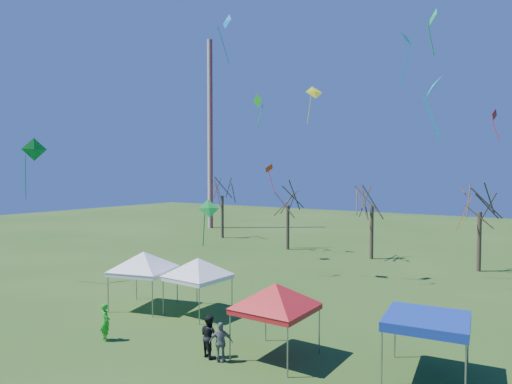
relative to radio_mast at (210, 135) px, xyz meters
The scene contains 24 objects.
ground 45.78m from the radio_mast, 50.53° to the right, with size 140.00×140.00×0.00m, color #264C18.
radio_mast is the anchor object (origin of this frame).
tree_0 11.45m from the radio_mast, 42.77° to the right, with size 3.83×3.83×8.44m.
tree_1 20.72m from the radio_mast, 28.48° to the right, with size 3.42×3.42×7.54m.
tree_2 28.08m from the radio_mast, 20.57° to the right, with size 3.71×3.71×8.18m.
tree_3 36.04m from the radio_mast, 16.31° to the right, with size 3.59×3.59×7.91m.
tent_white_west 37.60m from the radio_mast, 56.50° to the right, with size 3.90×3.90×3.57m.
tent_white_mid 38.77m from the radio_mast, 51.76° to the right, with size 3.85×3.85×3.39m.
tent_red 44.71m from the radio_mast, 47.36° to the right, with size 3.94×3.94×3.47m.
tent_blue 47.68m from the radio_mast, 41.16° to the right, with size 3.17×3.17×2.24m.
person_green 42.87m from the radio_mast, 57.18° to the right, with size 0.60×0.39×1.65m, color green.
person_dark 44.79m from the radio_mast, 50.82° to the right, with size 0.82×0.64×1.69m, color black.
person_grey 45.33m from the radio_mast, 50.23° to the right, with size 0.92×0.38×1.56m, color slate.
kite_17 42.84m from the radio_mast, 39.22° to the right, with size 0.69×0.91×2.47m.
kite_22 36.43m from the radio_mast, 21.10° to the right, with size 0.95×0.98×3.00m.
kite_7 30.22m from the radio_mast, 48.53° to the right, with size 1.21×1.02×3.27m.
kite_19 37.84m from the radio_mast, 21.23° to the right, with size 0.56×0.83×2.18m.
kite_2 20.09m from the radio_mast, 38.10° to the right, with size 1.33×0.82×3.29m.
kite_18 42.07m from the radio_mast, 36.47° to the right, with size 0.79×0.92×2.23m.
kite_1 43.80m from the radio_mast, 50.83° to the right, with size 0.95×0.99×1.90m.
kite_13 24.09m from the radio_mast, 38.65° to the right, with size 0.83×1.09×2.52m.
kite_27 47.81m from the radio_mast, 42.13° to the right, with size 0.78×0.99×2.12m.
kite_14 32.08m from the radio_mast, 72.18° to the right, with size 1.29×1.56×4.17m.
kite_11 31.59m from the radio_mast, 37.87° to the right, with size 1.43×1.45×2.59m.
Camera 1 is at (10.84, -13.51, 7.40)m, focal length 32.00 mm.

